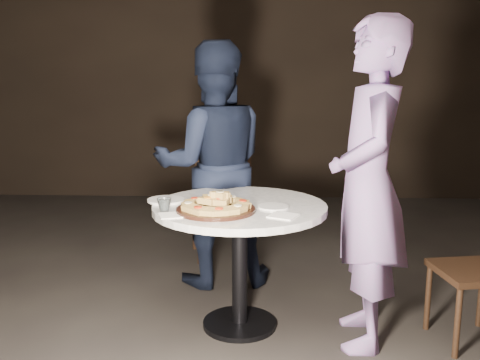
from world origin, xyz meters
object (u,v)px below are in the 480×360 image
object	(u,v)px
serving_board	(216,210)
water_glass	(164,205)
focaccia_pile	(216,203)
chair_far	(221,194)
diner_navy	(213,165)
diner_teal	(368,185)
table	(240,228)

from	to	relation	value
serving_board	water_glass	size ratio (longest dim) A/B	5.50
focaccia_pile	water_glass	xyz separation A→B (m)	(-0.28, -0.01, -0.01)
chair_far	diner_navy	xyz separation A→B (m)	(-0.02, -0.47, 0.31)
focaccia_pile	diner_teal	distance (m)	0.81
table	serving_board	bearing A→B (deg)	-126.85
focaccia_pile	water_glass	distance (m)	0.28
water_glass	diner_teal	world-z (taller)	diner_teal
chair_far	serving_board	bearing A→B (deg)	80.15
table	chair_far	distance (m)	1.19
water_glass	chair_far	size ratio (longest dim) A/B	0.08
serving_board	diner_navy	distance (m)	0.87
focaccia_pile	diner_teal	bearing A→B (deg)	2.04
water_glass	diner_navy	xyz separation A→B (m)	(0.18, 0.87, 0.07)
serving_board	diner_teal	size ratio (longest dim) A/B	0.24
serving_board	table	bearing A→B (deg)	53.15
chair_far	diner_teal	distance (m)	1.61
table	focaccia_pile	size ratio (longest dim) A/B	3.22
diner_navy	serving_board	bearing A→B (deg)	86.27
serving_board	focaccia_pile	size ratio (longest dim) A/B	1.12
serving_board	diner_teal	bearing A→B (deg)	2.04
water_glass	diner_teal	bearing A→B (deg)	2.14
table	diner_navy	size ratio (longest dim) A/B	0.73
chair_far	diner_navy	bearing A→B (deg)	74.50
diner_navy	diner_teal	xyz separation A→B (m)	(0.90, -0.83, 0.04)
diner_teal	chair_far	bearing A→B (deg)	-143.20
focaccia_pile	chair_far	xyz separation A→B (m)	(-0.07, 1.33, -0.25)
chair_far	water_glass	bearing A→B (deg)	68.47
table	water_glass	bearing A→B (deg)	-156.31
water_glass	chair_far	distance (m)	1.38
water_glass	table	bearing A→B (deg)	23.69
table	diner_navy	bearing A→B (deg)	106.93
serving_board	water_glass	distance (m)	0.28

